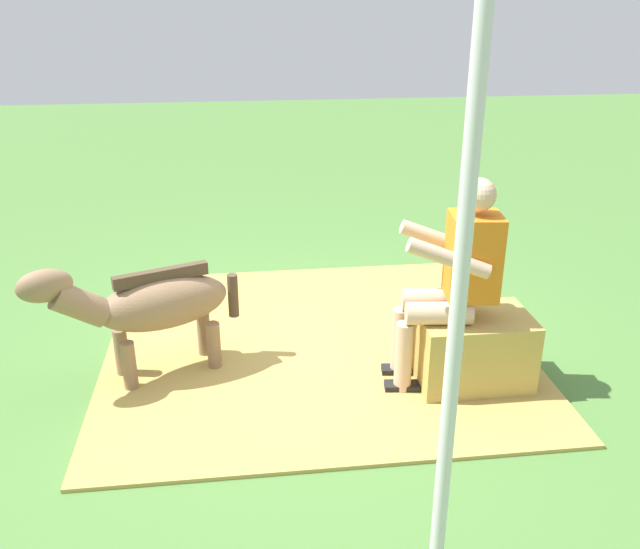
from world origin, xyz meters
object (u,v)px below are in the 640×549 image
object	(u,v)px
person_seated	(452,276)
pony_standing	(150,305)
tent_pole_left	(457,315)
hay_bale	(472,350)

from	to	relation	value
person_seated	pony_standing	bearing A→B (deg)	-9.86
person_seated	tent_pole_left	distance (m)	1.73
person_seated	tent_pole_left	world-z (taller)	tent_pole_left
person_seated	tent_pole_left	size ratio (longest dim) A/B	0.53
hay_bale	pony_standing	bearing A→B (deg)	-9.44
pony_standing	tent_pole_left	bearing A→B (deg)	125.45
pony_standing	hay_bale	bearing A→B (deg)	170.56
person_seated	pony_standing	xyz separation A→B (m)	(1.85, -0.32, -0.24)
hay_bale	person_seated	world-z (taller)	person_seated
person_seated	hay_bale	bearing A→B (deg)	175.34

